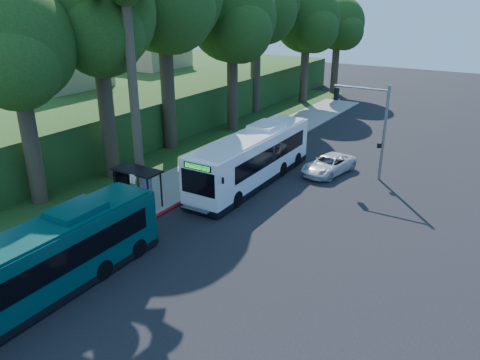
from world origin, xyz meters
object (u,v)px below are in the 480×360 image
Objects in this scene: white_bus at (253,157)px; teal_bus at (48,259)px; bus_shelter at (136,179)px; pickup at (329,165)px.

white_bus is 1.09× the size of teal_bus.
bus_shelter is 0.26× the size of teal_bus.
teal_bus is 2.40× the size of pickup.
white_bus is at bearing 60.11° from bus_shelter.
pickup is at bearing 47.98° from white_bus.
bus_shelter is 14.71m from pickup.
teal_bus is 21.94m from pickup.
white_bus is at bearing 86.35° from teal_bus.
white_bus reaches higher than teal_bus.
teal_bus is at bearing -93.51° from white_bus.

